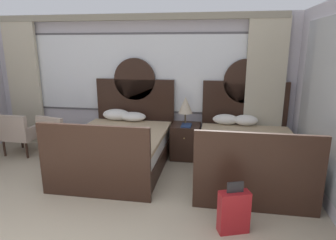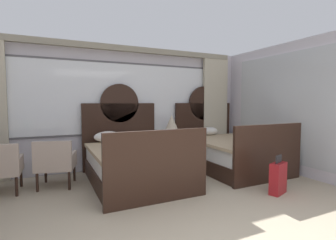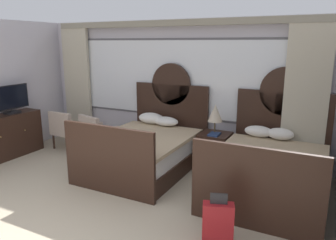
{
  "view_description": "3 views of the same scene",
  "coord_description": "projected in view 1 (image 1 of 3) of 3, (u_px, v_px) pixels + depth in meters",
  "views": [
    {
      "loc": [
        1.59,
        -1.44,
        2.1
      ],
      "look_at": [
        0.85,
        2.95,
        0.95
      ],
      "focal_mm": 31.05,
      "sensor_mm": 36.0,
      "label": 1
    },
    {
      "loc": [
        -1.45,
        -1.24,
        1.47
      ],
      "look_at": [
        0.57,
        3.01,
        1.13
      ],
      "focal_mm": 27.09,
      "sensor_mm": 36.0,
      "label": 2
    },
    {
      "loc": [
        2.81,
        -1.6,
        2.25
      ],
      "look_at": [
        0.5,
        2.98,
        1.02
      ],
      "focal_mm": 34.48,
      "sensor_mm": 36.0,
      "label": 3
    }
  ],
  "objects": [
    {
      "name": "wall_back_window",
      "position": [
        138.0,
        80.0,
        5.89
      ],
      "size": [
        6.12,
        0.22,
        2.7
      ],
      "color": "silver",
      "rests_on": "ground_plane"
    },
    {
      "name": "bed_near_window",
      "position": [
        120.0,
        146.0,
        5.11
      ],
      "size": [
        1.6,
        2.19,
        1.86
      ],
      "color": "black",
      "rests_on": "ground_plane"
    },
    {
      "name": "nightstand_between_beds",
      "position": [
        186.0,
        141.0,
        5.54
      ],
      "size": [
        0.54,
        0.56,
        0.65
      ],
      "color": "black",
      "rests_on": "ground_plane"
    },
    {
      "name": "armchair_by_window_centre",
      "position": [
        20.0,
        132.0,
        5.67
      ],
      "size": [
        0.62,
        0.62,
        0.83
      ],
      "color": "#B29E8E",
      "rests_on": "ground_plane"
    },
    {
      "name": "book_on_nightstand",
      "position": [
        186.0,
        125.0,
        5.35
      ],
      "size": [
        0.18,
        0.26,
        0.03
      ],
      "color": "navy",
      "rests_on": "nightstand_between_beds"
    },
    {
      "name": "armchair_by_window_left",
      "position": [
        58.0,
        134.0,
        5.55
      ],
      "size": [
        0.73,
        0.73,
        0.83
      ],
      "color": "#B29E8E",
      "rests_on": "ground_plane"
    },
    {
      "name": "suitcase_on_floor",
      "position": [
        234.0,
        212.0,
        3.32
      ],
      "size": [
        0.38,
        0.26,
        0.63
      ],
      "color": "maroon",
      "rests_on": "ground_plane"
    },
    {
      "name": "table_lamp_on_nightstand",
      "position": [
        185.0,
        105.0,
        5.37
      ],
      "size": [
        0.27,
        0.27,
        0.53
      ],
      "color": "brown",
      "rests_on": "nightstand_between_beds"
    },
    {
      "name": "bed_near_mirror",
      "position": [
        247.0,
        153.0,
        4.76
      ],
      "size": [
        1.6,
        2.19,
        1.86
      ],
      "color": "black",
      "rests_on": "ground_plane"
    }
  ]
}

